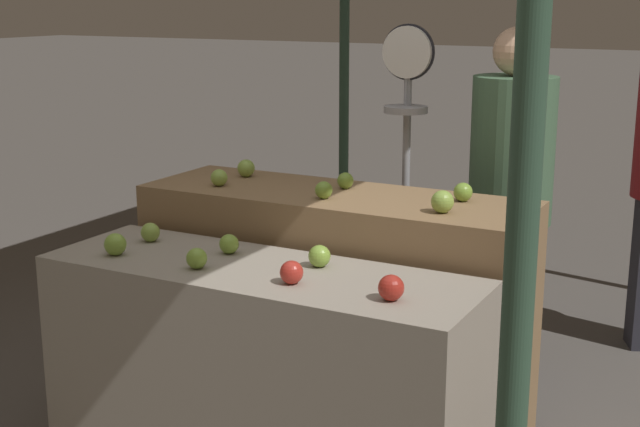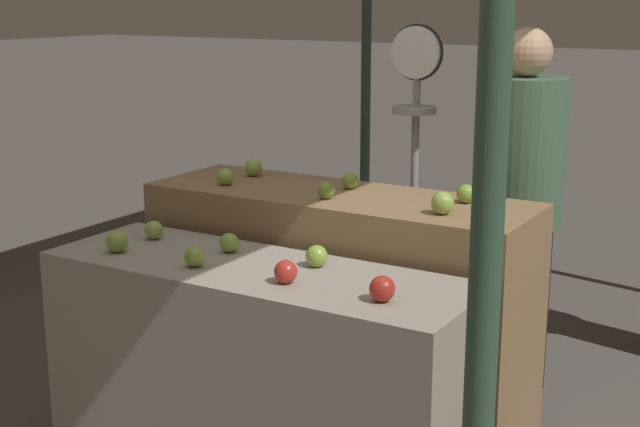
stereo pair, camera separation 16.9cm
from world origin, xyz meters
The scene contains 17 objects.
display_counter_front centered at (0.00, 0.00, 0.43)m, with size 1.65×0.55×0.85m, color gray.
display_counter_back centered at (0.00, 0.60, 0.51)m, with size 1.65×0.55×1.01m, color olive.
apple_front_0 centered at (-0.57, -0.12, 0.89)m, with size 0.09×0.09×0.09m, color #84AD3D.
apple_front_1 centered at (-0.19, -0.11, 0.89)m, with size 0.08×0.08×0.08m, color #84AD3D.
apple_front_2 centered at (0.20, -0.10, 0.89)m, with size 0.08×0.08×0.08m, color #B72D23.
apple_front_3 centered at (0.57, -0.10, 0.90)m, with size 0.09×0.09×0.09m, color #AD281E.
apple_front_4 centered at (-0.58, 0.10, 0.89)m, with size 0.08×0.08×0.08m, color #8EB247.
apple_front_5 centered at (-0.20, 0.11, 0.89)m, with size 0.08×0.08×0.08m, color #84AD3D.
apple_front_6 centered at (0.19, 0.12, 0.89)m, with size 0.08×0.08×0.08m, color #84AD3D.
apple_back_0 centered at (-0.50, 0.49, 1.05)m, with size 0.07×0.07×0.07m, color #8EB247.
apple_back_1 centered at (0.01, 0.48, 1.05)m, with size 0.07×0.07×0.07m, color #7AA338.
apple_back_2 centered at (0.52, 0.48, 1.06)m, with size 0.09×0.09×0.09m, color #8EB247.
apple_back_3 centered at (-0.51, 0.72, 1.05)m, with size 0.08×0.08×0.08m, color #8EB247.
apple_back_4 centered at (0.00, 0.70, 1.05)m, with size 0.07×0.07×0.07m, color #7AA338.
apple_back_5 centered at (0.52, 0.70, 1.05)m, with size 0.08×0.08×0.08m, color #7AA338.
produce_scale centered at (0.09, 1.13, 1.21)m, with size 0.25×0.20×1.69m.
person_vendor_at_scale centered at (0.52, 1.37, 0.96)m, with size 0.52×0.52×1.68m.
Camera 2 is at (1.80, -2.53, 1.81)m, focal length 50.00 mm.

